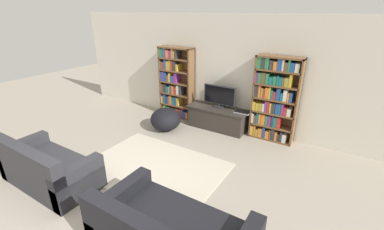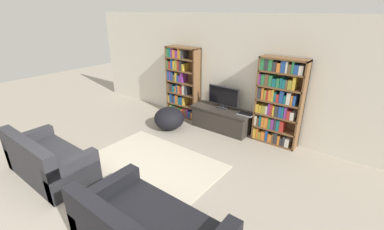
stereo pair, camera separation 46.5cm
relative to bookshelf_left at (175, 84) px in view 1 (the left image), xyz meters
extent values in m
cube|color=silver|center=(1.24, 0.18, 0.42)|extent=(8.80, 0.06, 2.60)
cube|color=brown|center=(-0.39, -0.02, 0.03)|extent=(0.04, 0.30, 1.82)
cube|color=brown|center=(0.51, -0.02, 0.03)|extent=(0.04, 0.30, 1.82)
cube|color=brown|center=(0.06, 0.12, 0.03)|extent=(0.93, 0.04, 1.82)
cube|color=brown|center=(0.06, -0.02, 0.92)|extent=(0.93, 0.30, 0.04)
cube|color=brown|center=(0.06, -0.02, -0.86)|extent=(0.89, 0.30, 0.04)
cube|color=#196B75|center=(-0.35, -0.03, -0.77)|extent=(0.04, 0.24, 0.16)
cube|color=gold|center=(-0.30, -0.03, -0.73)|extent=(0.04, 0.24, 0.22)
cube|color=#2D7F47|center=(-0.25, -0.03, -0.72)|extent=(0.05, 0.24, 0.24)
cube|color=#2D7F47|center=(-0.18, -0.03, -0.74)|extent=(0.08, 0.24, 0.21)
cube|color=brown|center=(-0.11, -0.03, -0.74)|extent=(0.04, 0.24, 0.21)
cube|color=orange|center=(-0.06, -0.03, -0.75)|extent=(0.06, 0.24, 0.19)
cube|color=#2D7F47|center=(0.02, -0.03, -0.75)|extent=(0.08, 0.24, 0.19)
cube|color=orange|center=(0.09, -0.03, -0.75)|extent=(0.05, 0.24, 0.19)
cube|color=#B72D28|center=(0.15, -0.03, -0.74)|extent=(0.07, 0.24, 0.20)
cube|color=brown|center=(0.22, -0.03, -0.74)|extent=(0.07, 0.24, 0.21)
cube|color=#7F338C|center=(0.29, -0.03, -0.73)|extent=(0.05, 0.24, 0.24)
cube|color=#234C99|center=(0.35, -0.03, -0.76)|extent=(0.08, 0.24, 0.17)
cube|color=orange|center=(0.43, -0.03, -0.76)|extent=(0.06, 0.24, 0.17)
cube|color=brown|center=(0.06, -0.02, -0.56)|extent=(0.89, 0.30, 0.04)
cube|color=gold|center=(-0.34, -0.03, -0.45)|extent=(0.05, 0.24, 0.18)
cube|color=#234C99|center=(-0.27, -0.03, -0.42)|extent=(0.08, 0.24, 0.24)
cube|color=#333338|center=(-0.21, -0.03, -0.44)|extent=(0.04, 0.24, 0.20)
cube|color=#234C99|center=(-0.15, -0.03, -0.44)|extent=(0.05, 0.24, 0.20)
cube|color=orange|center=(-0.10, -0.03, -0.43)|extent=(0.04, 0.24, 0.23)
cube|color=orange|center=(-0.05, -0.03, -0.43)|extent=(0.05, 0.24, 0.23)
cube|color=#196B75|center=(0.02, -0.03, -0.44)|extent=(0.07, 0.24, 0.20)
cube|color=#234C99|center=(0.09, -0.03, -0.43)|extent=(0.06, 0.24, 0.22)
cube|color=gold|center=(0.15, -0.03, -0.44)|extent=(0.06, 0.24, 0.21)
cube|color=brown|center=(0.06, -0.02, -0.26)|extent=(0.89, 0.30, 0.04)
cube|color=brown|center=(-0.33, -0.03, -0.14)|extent=(0.07, 0.24, 0.21)
cube|color=#333338|center=(-0.25, -0.03, -0.13)|extent=(0.08, 0.24, 0.21)
cube|color=#196B75|center=(-0.17, -0.03, -0.16)|extent=(0.07, 0.24, 0.17)
cube|color=orange|center=(-0.11, -0.03, -0.15)|extent=(0.04, 0.24, 0.17)
cube|color=#234C99|center=(-0.06, -0.03, -0.13)|extent=(0.05, 0.24, 0.22)
cube|color=orange|center=(0.01, -0.03, -0.13)|extent=(0.06, 0.24, 0.21)
cube|color=#B72D28|center=(0.08, -0.03, -0.15)|extent=(0.08, 0.24, 0.19)
cube|color=silver|center=(0.16, -0.03, -0.12)|extent=(0.08, 0.24, 0.24)
cube|color=#333338|center=(0.24, -0.03, -0.11)|extent=(0.06, 0.24, 0.25)
cube|color=brown|center=(0.06, -0.02, 0.05)|extent=(0.89, 0.30, 0.04)
cube|color=#234C99|center=(-0.34, -0.03, 0.18)|extent=(0.07, 0.24, 0.24)
cube|color=#7F338C|center=(-0.28, -0.03, 0.19)|extent=(0.04, 0.24, 0.24)
cube|color=#234C99|center=(-0.22, -0.03, 0.18)|extent=(0.07, 0.24, 0.23)
cube|color=brown|center=(-0.15, -0.03, 0.15)|extent=(0.06, 0.24, 0.16)
cube|color=gold|center=(-0.08, -0.03, 0.18)|extent=(0.06, 0.24, 0.23)
cube|color=#234C99|center=(-0.02, -0.03, 0.15)|extent=(0.06, 0.24, 0.17)
cube|color=#7F338C|center=(0.04, -0.03, 0.15)|extent=(0.04, 0.24, 0.17)
cube|color=#7F338C|center=(0.10, -0.03, 0.19)|extent=(0.07, 0.24, 0.24)
cube|color=brown|center=(0.06, -0.02, 0.35)|extent=(0.89, 0.30, 0.04)
cube|color=#2D7F47|center=(-0.35, -0.03, 0.47)|extent=(0.04, 0.24, 0.20)
cube|color=#B72D28|center=(-0.28, -0.03, 0.46)|extent=(0.08, 0.24, 0.19)
cube|color=#234C99|center=(-0.21, -0.03, 0.49)|extent=(0.06, 0.24, 0.25)
cube|color=gold|center=(-0.14, -0.03, 0.48)|extent=(0.06, 0.24, 0.22)
cube|color=#9E9333|center=(-0.07, -0.03, 0.49)|extent=(0.08, 0.24, 0.24)
cube|color=#B72D28|center=(0.00, -0.03, 0.49)|extent=(0.06, 0.24, 0.24)
cube|color=#333338|center=(0.08, -0.03, 0.49)|extent=(0.07, 0.24, 0.24)
cube|color=gold|center=(0.15, -0.03, 0.45)|extent=(0.05, 0.24, 0.17)
cube|color=brown|center=(0.06, -0.02, 0.65)|extent=(0.89, 0.30, 0.04)
cube|color=#2D7F47|center=(-0.33, -0.03, 0.78)|extent=(0.08, 0.24, 0.21)
cube|color=#196B75|center=(-0.26, -0.03, 0.78)|extent=(0.05, 0.24, 0.23)
cube|color=#7F338C|center=(-0.20, -0.03, 0.80)|extent=(0.05, 0.24, 0.25)
cube|color=orange|center=(-0.13, -0.03, 0.77)|extent=(0.08, 0.24, 0.19)
cube|color=#7F338C|center=(-0.05, -0.03, 0.76)|extent=(0.07, 0.24, 0.18)
cube|color=orange|center=(0.03, -0.03, 0.79)|extent=(0.06, 0.24, 0.24)
cube|color=#9E9333|center=(0.08, -0.03, 0.77)|extent=(0.04, 0.24, 0.19)
cube|color=#333338|center=(0.13, -0.03, 0.78)|extent=(0.06, 0.24, 0.21)
cube|color=brown|center=(2.13, -0.02, 0.03)|extent=(0.04, 0.30, 1.82)
cube|color=brown|center=(3.02, -0.02, 0.03)|extent=(0.04, 0.30, 1.82)
cube|color=brown|center=(2.58, 0.12, 0.03)|extent=(0.93, 0.04, 1.82)
cube|color=brown|center=(2.58, -0.02, 0.92)|extent=(0.93, 0.30, 0.04)
cube|color=brown|center=(2.58, -0.02, -0.86)|extent=(0.89, 0.30, 0.04)
cube|color=gold|center=(2.18, -0.03, -0.73)|extent=(0.06, 0.24, 0.22)
cube|color=orange|center=(2.24, -0.03, -0.73)|extent=(0.04, 0.24, 0.24)
cube|color=#9E9333|center=(2.29, -0.03, -0.76)|extent=(0.06, 0.24, 0.17)
cube|color=orange|center=(2.37, -0.03, -0.75)|extent=(0.08, 0.24, 0.20)
cube|color=#234C99|center=(2.44, -0.03, -0.72)|extent=(0.05, 0.24, 0.24)
cube|color=orange|center=(2.52, -0.03, -0.76)|extent=(0.08, 0.24, 0.17)
cube|color=brown|center=(2.58, -0.03, -0.74)|extent=(0.04, 0.24, 0.21)
cube|color=#333338|center=(2.64, -0.03, -0.72)|extent=(0.07, 0.24, 0.25)
cube|color=orange|center=(2.71, -0.03, -0.75)|extent=(0.05, 0.24, 0.20)
cube|color=#333338|center=(2.76, -0.03, -0.76)|extent=(0.04, 0.24, 0.17)
cube|color=#333338|center=(2.82, -0.03, -0.73)|extent=(0.05, 0.24, 0.22)
cube|color=silver|center=(2.89, -0.03, -0.75)|extent=(0.08, 0.24, 0.18)
cube|color=brown|center=(2.58, -0.02, -0.56)|extent=(0.89, 0.30, 0.04)
cube|color=silver|center=(2.17, -0.03, -0.44)|extent=(0.04, 0.24, 0.21)
cube|color=brown|center=(2.22, -0.03, -0.45)|extent=(0.05, 0.24, 0.18)
cube|color=#196B75|center=(2.27, -0.03, -0.42)|extent=(0.04, 0.24, 0.24)
cube|color=orange|center=(2.33, -0.03, -0.43)|extent=(0.05, 0.24, 0.23)
cube|color=orange|center=(2.40, -0.03, -0.43)|extent=(0.08, 0.24, 0.23)
cube|color=#2D7F47|center=(2.48, -0.03, -0.43)|extent=(0.05, 0.24, 0.22)
cube|color=#7F338C|center=(2.54, -0.03, -0.43)|extent=(0.06, 0.24, 0.23)
cube|color=#333338|center=(2.60, -0.03, -0.42)|extent=(0.04, 0.24, 0.25)
cube|color=#196B75|center=(2.65, -0.03, -0.43)|extent=(0.06, 0.24, 0.23)
cube|color=#B72D28|center=(2.73, -0.03, -0.43)|extent=(0.08, 0.24, 0.23)
cube|color=brown|center=(2.58, -0.02, -0.26)|extent=(0.89, 0.30, 0.04)
cube|color=gold|center=(2.18, -0.03, -0.15)|extent=(0.06, 0.24, 0.18)
cube|color=gold|center=(2.24, -0.03, -0.16)|extent=(0.05, 0.24, 0.16)
cube|color=#9E9333|center=(2.31, -0.03, -0.15)|extent=(0.08, 0.24, 0.17)
cube|color=silver|center=(2.38, -0.03, -0.15)|extent=(0.04, 0.24, 0.18)
cube|color=#7F338C|center=(2.43, -0.03, -0.12)|extent=(0.05, 0.24, 0.24)
cube|color=#B72D28|center=(2.48, -0.03, -0.12)|extent=(0.04, 0.24, 0.24)
cube|color=gold|center=(2.53, -0.03, -0.13)|extent=(0.04, 0.24, 0.22)
cube|color=#333338|center=(2.59, -0.03, -0.12)|extent=(0.07, 0.24, 0.23)
cube|color=#234C99|center=(2.66, -0.03, -0.12)|extent=(0.06, 0.24, 0.23)
cube|color=#196B75|center=(2.72, -0.03, -0.12)|extent=(0.04, 0.24, 0.24)
cube|color=#7F338C|center=(2.77, -0.03, -0.12)|extent=(0.05, 0.24, 0.24)
cube|color=#B72D28|center=(2.83, -0.03, -0.15)|extent=(0.06, 0.24, 0.18)
cube|color=silver|center=(2.90, -0.03, -0.16)|extent=(0.07, 0.24, 0.16)
cube|color=brown|center=(2.58, -0.02, 0.05)|extent=(0.89, 0.30, 0.04)
cube|color=#333338|center=(2.19, -0.03, 0.19)|extent=(0.08, 0.24, 0.24)
cube|color=orange|center=(2.26, -0.03, 0.19)|extent=(0.05, 0.24, 0.25)
cube|color=#9E9333|center=(2.32, -0.03, 0.17)|extent=(0.04, 0.24, 0.21)
cube|color=#B72D28|center=(2.36, -0.03, 0.17)|extent=(0.04, 0.24, 0.21)
cube|color=orange|center=(2.42, -0.03, 0.18)|extent=(0.07, 0.24, 0.23)
cube|color=gold|center=(2.48, -0.03, 0.19)|extent=(0.04, 0.24, 0.25)
cube|color=#196B75|center=(2.52, -0.03, 0.16)|extent=(0.04, 0.24, 0.19)
cube|color=#B72D28|center=(2.58, -0.03, 0.15)|extent=(0.06, 0.24, 0.17)
cube|color=#234C99|center=(2.65, -0.03, 0.19)|extent=(0.08, 0.24, 0.25)
cube|color=#196B75|center=(2.72, -0.03, 0.15)|extent=(0.04, 0.24, 0.17)
cube|color=silver|center=(2.79, -0.03, 0.18)|extent=(0.08, 0.24, 0.24)
cube|color=orange|center=(2.85, -0.03, 0.16)|extent=(0.04, 0.24, 0.19)
cube|color=#234C99|center=(2.90, -0.03, 0.16)|extent=(0.05, 0.24, 0.20)
cube|color=brown|center=(2.58, -0.02, 0.35)|extent=(0.89, 0.30, 0.04)
cube|color=#7F338C|center=(2.17, -0.03, 0.47)|extent=(0.04, 0.24, 0.21)
cube|color=#2D7F47|center=(2.23, -0.03, 0.48)|extent=(0.07, 0.24, 0.21)
cube|color=brown|center=(2.31, -0.03, 0.48)|extent=(0.08, 0.24, 0.23)
cube|color=#2D7F47|center=(2.39, -0.03, 0.48)|extent=(0.07, 0.24, 0.22)
cube|color=#196B75|center=(2.47, -0.03, 0.45)|extent=(0.08, 0.24, 0.16)
cube|color=#2D7F47|center=(2.54, -0.03, 0.46)|extent=(0.06, 0.24, 0.18)
cube|color=#196B75|center=(2.60, -0.03, 0.46)|extent=(0.04, 0.24, 0.19)
cube|color=#196B75|center=(2.66, -0.03, 0.46)|extent=(0.06, 0.24, 0.18)
cube|color=brown|center=(2.71, -0.03, 0.45)|extent=(0.04, 0.24, 0.17)
cube|color=#9E9333|center=(2.78, -0.03, 0.46)|extent=(0.08, 0.24, 0.18)
cube|color=gold|center=(2.85, -0.03, 0.49)|extent=(0.05, 0.24, 0.25)
cube|color=brown|center=(2.58, -0.02, 0.65)|extent=(0.89, 0.30, 0.04)
cube|color=#2D7F47|center=(2.19, -0.03, 0.79)|extent=(0.08, 0.24, 0.23)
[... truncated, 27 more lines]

